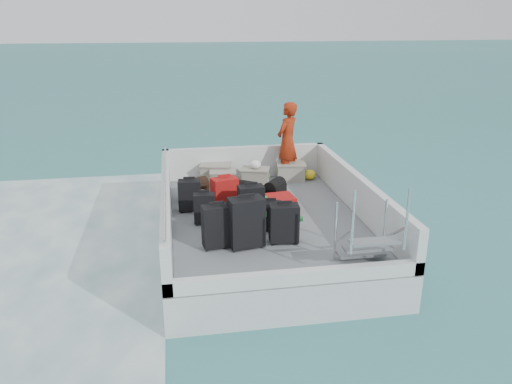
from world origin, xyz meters
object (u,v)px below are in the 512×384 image
(suitcase_4, at_px, (251,204))
(suitcase_6, at_px, (284,224))
(suitcase_2, at_px, (190,196))
(suitcase_5, at_px, (225,195))
(suitcase_0, at_px, (217,227))
(suitcase_8, at_px, (274,204))
(suitcase_7, at_px, (270,216))
(crate_1, at_px, (223,179))
(crate_2, at_px, (255,177))
(crate_0, at_px, (216,173))
(suitcase_1, at_px, (204,209))
(crate_3, at_px, (291,172))
(passenger, at_px, (287,141))
(suitcase_3, at_px, (246,223))

(suitcase_4, relative_size, suitcase_6, 1.03)
(suitcase_2, xyz_separation_m, suitcase_5, (0.63, -0.11, 0.02))
(suitcase_0, height_order, suitcase_8, suitcase_0)
(suitcase_5, bearing_deg, suitcase_7, -73.15)
(crate_1, distance_m, crate_2, 0.70)
(suitcase_8, bearing_deg, suitcase_6, 167.92)
(suitcase_4, distance_m, crate_0, 2.40)
(crate_1, bearing_deg, suitcase_1, -105.05)
(suitcase_5, relative_size, crate_2, 1.17)
(suitcase_4, bearing_deg, crate_1, 93.45)
(suitcase_7, relative_size, crate_1, 0.98)
(suitcase_7, bearing_deg, suitcase_2, 146.21)
(suitcase_0, bearing_deg, suitcase_2, 93.41)
(suitcase_1, distance_m, suitcase_4, 0.81)
(suitcase_4, height_order, suitcase_6, suitcase_4)
(suitcase_8, distance_m, crate_3, 1.95)
(suitcase_4, height_order, crate_3, suitcase_4)
(suitcase_1, distance_m, passenger, 3.06)
(crate_2, bearing_deg, suitcase_2, -137.54)
(suitcase_4, xyz_separation_m, suitcase_5, (-0.40, 0.57, -0.01))
(suitcase_5, height_order, suitcase_6, suitcase_5)
(suitcase_4, height_order, suitcase_5, suitcase_4)
(suitcase_1, distance_m, crate_0, 2.36)
(suitcase_0, distance_m, suitcase_8, 1.80)
(crate_2, xyz_separation_m, passenger, (0.75, 0.29, 0.69))
(suitcase_2, xyz_separation_m, crate_3, (2.28, 1.51, -0.12))
(suitcase_4, height_order, crate_1, suitcase_4)
(suitcase_3, bearing_deg, passenger, 56.64)
(suitcase_8, height_order, crate_0, crate_0)
(suitcase_0, relative_size, suitcase_3, 0.86)
(suitcase_6, height_order, crate_0, suitcase_6)
(passenger, bearing_deg, suitcase_1, 2.20)
(suitcase_2, distance_m, suitcase_3, 1.88)
(suitcase_2, distance_m, suitcase_7, 1.71)
(suitcase_6, distance_m, crate_2, 2.96)
(crate_1, relative_size, passenger, 0.30)
(suitcase_1, bearing_deg, crate_1, 78.84)
(suitcase_5, relative_size, passenger, 0.37)
(suitcase_3, relative_size, suitcase_4, 1.24)
(suitcase_0, distance_m, suitcase_5, 1.55)
(crate_1, height_order, crate_3, crate_3)
(crate_1, height_order, crate_2, crate_2)
(suitcase_7, distance_m, suitcase_8, 0.87)
(suitcase_2, relative_size, suitcase_6, 0.94)
(crate_1, bearing_deg, crate_2, 0.68)
(suitcase_6, bearing_deg, crate_3, 79.35)
(suitcase_0, distance_m, passenger, 3.78)
(suitcase_7, relative_size, crate_3, 0.85)
(suitcase_8, height_order, passenger, passenger)
(suitcase_7, distance_m, passenger, 2.94)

